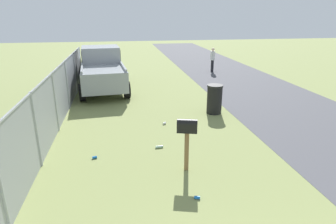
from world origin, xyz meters
name	(u,v)px	position (x,y,z in m)	size (l,w,h in m)	color
mailbox	(187,130)	(5.41, -0.06, 1.06)	(0.32, 0.52, 1.33)	brown
pickup_truck	(102,68)	(13.92, 2.30, 1.10)	(5.35, 2.58, 2.09)	#93999E
trash_bin	(214,99)	(9.43, -2.08, 0.56)	(0.60, 0.60, 1.12)	black
pedestrian	(213,58)	(17.40, -4.55, 0.89)	(0.49, 0.30, 1.56)	black
fence_section	(47,112)	(7.41, 3.54, 1.04)	(16.70, 0.07, 1.94)	#9EA3A8
litter_bottle_far_scatter	(159,147)	(6.73, 0.43, 0.04)	(0.07, 0.07, 0.22)	#B2D8BF
litter_cup_by_mailbox	(164,123)	(8.55, 0.00, 0.04)	(0.08, 0.08, 0.10)	white
litter_can_midfield_b	(197,198)	(4.20, -0.02, 0.03)	(0.07, 0.07, 0.12)	blue
litter_can_midfield_a	(95,157)	(6.38, 2.23, 0.03)	(0.07, 0.07, 0.12)	blue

